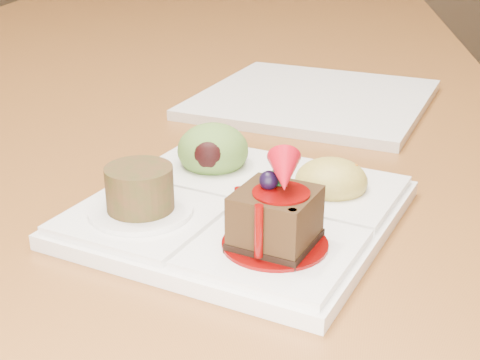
# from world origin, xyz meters

# --- Properties ---
(dining_table) EXTENTS (1.00, 1.80, 0.75)m
(dining_table) POSITION_xyz_m (0.00, 0.00, 0.68)
(dining_table) COLOR brown
(dining_table) RESTS_ON ground
(sampler_plate) EXTENTS (0.29, 0.29, 0.09)m
(sampler_plate) POSITION_xyz_m (0.20, -0.61, 0.77)
(sampler_plate) COLOR white
(sampler_plate) RESTS_ON dining_table
(second_plate) EXTENTS (0.33, 0.33, 0.01)m
(second_plate) POSITION_xyz_m (0.25, -0.28, 0.76)
(second_plate) COLOR white
(second_plate) RESTS_ON dining_table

